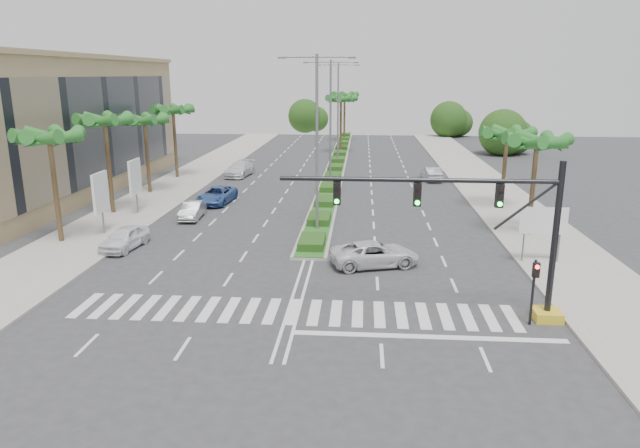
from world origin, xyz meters
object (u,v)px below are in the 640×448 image
Objects in this scene: car_parked_a at (125,238)px; car_parked_b at (192,210)px; car_crossing at (375,254)px; car_parked_d at (240,169)px; car_right at (431,174)px; car_parked_c at (217,195)px.

car_parked_a is 8.23m from car_parked_b.
car_crossing reaches higher than car_parked_b.
car_right is at bearing 4.47° from car_parked_d.
car_parked_c is at bearing -78.94° from car_parked_d.
car_parked_d is at bearing 9.69° from car_crossing.
car_parked_a is 0.82× the size of car_crossing.
car_parked_c is (2.54, 13.36, -0.00)m from car_parked_a.
car_parked_a is 13.60m from car_parked_c.
car_parked_b is at bearing 37.32° from car_crossing.
car_right is (19.51, 12.41, 0.01)m from car_parked_c.
car_parked_a is at bearing -106.94° from car_parked_b.
car_right reaches higher than car_parked_c.
car_parked_d is (-0.35, 18.77, 0.12)m from car_parked_b.
car_right is (20.40, -0.98, -0.06)m from car_parked_d.
car_crossing is 1.18× the size of car_right.
car_parked_c reaches higher than car_parked_b.
car_parked_d reaches higher than car_crossing.
car_crossing is at bearing -56.83° from car_parked_d.
car_parked_b is 0.78× the size of car_parked_c.
car_parked_c is at bearing 24.08° from car_crossing.
car_parked_a is at bearing -95.10° from car_parked_c.
car_crossing is at bearing 70.66° from car_right.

